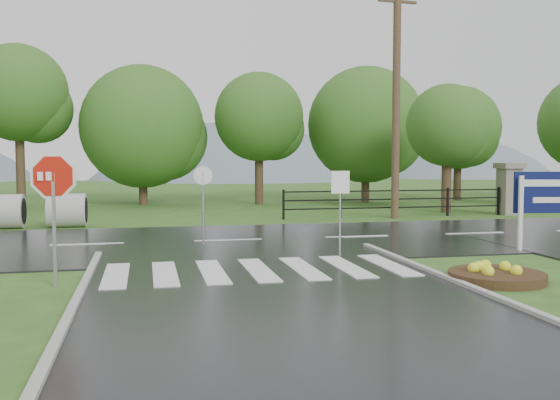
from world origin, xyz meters
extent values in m
plane|color=#325D1F|center=(0.00, 0.00, 0.00)|extent=(120.00, 120.00, 0.00)
cube|color=black|center=(0.00, 10.00, 0.00)|extent=(90.00, 8.00, 0.04)
cube|color=silver|center=(-3.00, 5.00, 0.06)|extent=(0.50, 2.80, 0.02)
cube|color=silver|center=(-2.00, 5.00, 0.06)|extent=(0.50, 2.80, 0.02)
cube|color=silver|center=(-1.00, 5.00, 0.06)|extent=(0.50, 2.80, 0.02)
cube|color=silver|center=(0.00, 5.00, 0.06)|extent=(0.50, 2.80, 0.02)
cube|color=silver|center=(1.00, 5.00, 0.06)|extent=(0.50, 2.80, 0.02)
cube|color=silver|center=(2.00, 5.00, 0.06)|extent=(0.50, 2.80, 0.02)
cube|color=silver|center=(3.00, 5.00, 0.06)|extent=(0.50, 2.80, 0.02)
cube|color=gray|center=(13.00, 16.00, 1.00)|extent=(0.80, 0.80, 2.00)
cube|color=#6B6659|center=(13.00, 16.00, 2.12)|extent=(1.00, 1.00, 0.24)
cube|color=black|center=(7.75, 16.00, 0.40)|extent=(9.50, 0.05, 0.05)
cube|color=black|center=(7.75, 16.00, 0.75)|extent=(9.50, 0.05, 0.05)
cube|color=black|center=(7.75, 16.00, 1.10)|extent=(9.50, 0.05, 0.05)
cube|color=black|center=(3.00, 16.00, 0.60)|extent=(0.08, 0.08, 1.20)
cube|color=black|center=(12.50, 16.00, 0.60)|extent=(0.08, 0.08, 1.20)
sphere|color=slate|center=(8.00, 65.00, -17.28)|extent=(48.00, 48.00, 48.00)
sphere|color=slate|center=(36.00, 65.00, -12.96)|extent=(36.00, 36.00, 36.00)
cylinder|color=#9E9B93|center=(-7.22, 15.00, 0.60)|extent=(1.30, 1.20, 1.20)
cylinder|color=#9E9B93|center=(-5.12, 15.00, 0.60)|extent=(1.30, 1.20, 1.20)
cube|color=#939399|center=(-4.10, 4.37, 1.02)|extent=(0.06, 0.06, 2.04)
cylinder|color=white|center=(-4.10, 4.38, 2.14)|extent=(1.20, 0.27, 1.23)
cylinder|color=red|center=(-4.10, 4.37, 2.14)|extent=(1.05, 0.25, 1.07)
cube|color=silver|center=(7.28, 6.44, 1.01)|extent=(0.12, 0.12, 2.01)
cube|color=#0A1146|center=(8.39, 6.44, 1.56)|extent=(2.39, 0.47, 1.11)
cube|color=white|center=(8.39, 6.41, 1.81)|extent=(1.89, 0.33, 0.18)
cube|color=white|center=(8.39, 6.41, 1.36)|extent=(1.39, 0.25, 0.15)
cylinder|color=#332111|center=(4.53, 3.02, 0.10)|extent=(1.92, 1.92, 0.19)
cube|color=#939399|center=(2.53, 7.13, 1.01)|extent=(0.04, 0.04, 2.01)
cube|color=white|center=(2.53, 7.11, 1.86)|extent=(0.48, 0.04, 0.58)
cylinder|color=#939399|center=(-0.81, 9.19, 1.05)|extent=(0.06, 0.06, 2.10)
cylinder|color=white|center=(-0.81, 9.17, 1.99)|extent=(0.52, 0.12, 0.52)
cylinder|color=#473523|center=(7.53, 15.50, 4.70)|extent=(0.31, 0.31, 9.41)
cube|color=brown|center=(7.53, 15.50, 8.67)|extent=(1.67, 0.25, 0.10)
cylinder|color=#3D2B1C|center=(10.82, 17.50, 1.63)|extent=(0.43, 0.43, 3.26)
sphere|color=#2C5D1C|center=(10.82, 17.50, 3.91)|extent=(3.67, 3.67, 3.67)
camera|label=1|loc=(-2.37, -8.20, 2.52)|focal=40.00mm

